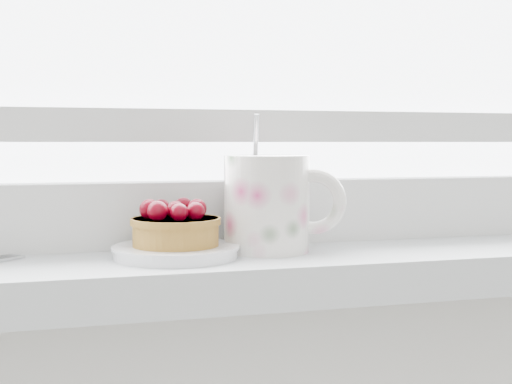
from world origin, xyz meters
name	(u,v)px	position (x,y,z in m)	size (l,w,h in m)	color
saucer	(176,252)	(-0.03, 1.88, 0.95)	(0.12, 0.12, 0.01)	white
raspberry_tart	(175,226)	(-0.03, 1.89, 0.97)	(0.09, 0.09, 0.05)	brown
floral_mug	(270,202)	(0.07, 1.90, 0.99)	(0.14, 0.11, 0.14)	silver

